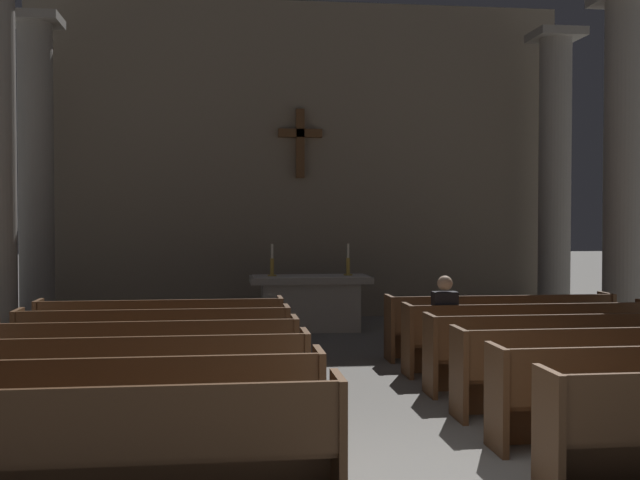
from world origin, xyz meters
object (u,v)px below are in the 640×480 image
object	(u,v)px
pew_left_row_3	(136,382)
lone_worshipper	(443,323)
pew_right_row_3	(612,370)
pew_right_row_4	(566,352)
column_left_fourth	(36,178)
pew_left_row_2	(122,410)
pew_right_row_6	(500,326)
pew_right_row_5	(530,338)
altar	(310,302)
candlestick_right	(348,265)
pew_left_row_5	(155,345)
column_right_third	(623,174)
pew_left_row_4	(147,361)
pew_left_row_6	(161,332)
pew_left_row_1	(102,449)
column_right_fourth	(555,181)
candlestick_left	(272,266)

from	to	relation	value
pew_left_row_3	lone_worshipper	xyz separation A→B (m)	(3.72, 2.27, 0.22)
pew_right_row_3	pew_left_row_3	bearing A→B (deg)	180.00
pew_right_row_4	column_left_fourth	world-z (taller)	column_left_fourth
pew_left_row_2	pew_right_row_6	size ratio (longest dim) A/B	1.00
pew_left_row_2	pew_right_row_3	xyz separation A→B (m)	(4.90, 1.12, 0.00)
pew_left_row_3	column_left_fourth	bearing A→B (deg)	109.24
pew_right_row_3	pew_right_row_5	xyz separation A→B (m)	(0.00, 2.24, 0.00)
pew_left_row_3	altar	world-z (taller)	altar
candlestick_right	pew_left_row_5	bearing A→B (deg)	-126.21
column_right_third	altar	distance (m)	5.82
pew_left_row_4	pew_right_row_6	distance (m)	5.39
pew_left_row_2	pew_left_row_5	world-z (taller)	same
pew_left_row_4	pew_left_row_6	distance (m)	2.24
pew_left_row_1	pew_right_row_4	distance (m)	5.94
pew_left_row_5	pew_left_row_4	bearing A→B (deg)	-90.00
pew_left_row_4	column_right_fourth	size ratio (longest dim) A/B	0.59
pew_left_row_5	candlestick_right	size ratio (longest dim) A/B	5.79
pew_left_row_2	pew_left_row_6	xyz separation A→B (m)	(0.00, 4.47, 0.00)
pew_left_row_6	pew_right_row_6	distance (m)	4.90
column_left_fourth	lone_worshipper	distance (m)	8.27
column_right_fourth	lone_worshipper	world-z (taller)	column_right_fourth
pew_left_row_3	candlestick_left	xyz separation A→B (m)	(1.75, 6.54, 0.71)
pew_right_row_6	column_left_fourth	bearing A→B (deg)	152.30
pew_left_row_3	altar	xyz separation A→B (m)	(2.45, 6.54, 0.06)
column_right_third	pew_right_row_6	bearing A→B (deg)	-154.60
pew_right_row_5	column_left_fourth	size ratio (longest dim) A/B	0.59
pew_left_row_1	altar	world-z (taller)	altar
pew_left_row_5	column_right_third	world-z (taller)	column_right_third
column_left_fourth	pew_left_row_1	bearing A→B (deg)	-75.06
pew_right_row_4	column_right_third	size ratio (longest dim) A/B	0.59
column_right_fourth	altar	distance (m)	5.52
pew_right_row_6	candlestick_right	bearing A→B (deg)	118.79
altar	candlestick_right	world-z (taller)	candlestick_right
pew_right_row_4	column_right_third	distance (m)	4.86
pew_right_row_6	lone_worshipper	size ratio (longest dim) A/B	2.56
pew_right_row_5	pew_left_row_5	bearing A→B (deg)	180.00
pew_left_row_5	candlestick_left	size ratio (longest dim) A/B	5.79
column_left_fourth	altar	xyz separation A→B (m)	(4.98, -0.72, -2.27)
pew_right_row_5	candlestick_left	bearing A→B (deg)	126.21
lone_worshipper	pew_right_row_6	bearing A→B (deg)	42.52
pew_left_row_3	pew_right_row_3	xyz separation A→B (m)	(4.90, 0.00, 0.00)
pew_left_row_1	pew_right_row_3	xyz separation A→B (m)	(4.90, 2.24, 0.00)
candlestick_right	pew_right_row_4	bearing A→B (deg)	-72.10
altar	pew_right_row_3	bearing A→B (deg)	-69.45
pew_right_row_6	altar	size ratio (longest dim) A/B	1.54
column_right_fourth	pew_right_row_5	bearing A→B (deg)	-116.76
column_right_third	altar	world-z (taller)	column_right_third
column_right_fourth	lone_worshipper	distance (m)	6.56
pew_left_row_1	pew_left_row_5	size ratio (longest dim) A/B	1.00
pew_right_row_3	pew_right_row_5	world-z (taller)	same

